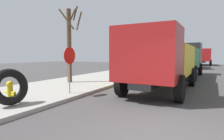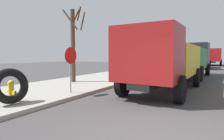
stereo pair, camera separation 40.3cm
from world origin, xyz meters
name	(u,v)px [view 1 (the left image)]	position (x,y,z in m)	size (l,w,h in m)	color
ground_plane	(159,139)	(0.00, 0.00, 0.00)	(80.00, 80.00, 0.00)	#423F3F
fire_hydrant	(10,91)	(0.14, 5.34, 0.58)	(0.23, 0.52, 0.80)	yellow
loose_tire	(10,87)	(-0.07, 5.03, 0.79)	(1.25, 1.25, 0.28)	black
stop_sign	(69,61)	(2.51, 4.60, 1.59)	(0.76, 0.08, 2.07)	gray
dump_truck_yellow	(162,60)	(5.72, 1.22, 1.61)	(7.06, 2.95, 3.00)	gold
dump_truck_green	(183,58)	(13.24, 1.06, 1.61)	(7.11, 3.07, 3.00)	#237033
dump_truck_red	(191,57)	(25.18, 1.36, 1.61)	(7.02, 2.84, 3.00)	red
dump_truck_blue	(203,57)	(34.92, -0.06, 1.61)	(7.02, 2.85, 3.00)	#1E3899
bare_tree	(70,43)	(5.26, 6.85, 2.64)	(1.59, 1.30, 4.71)	#4C3823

